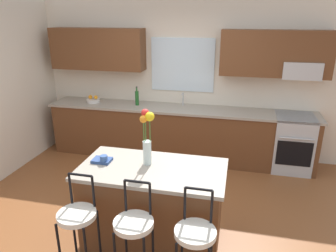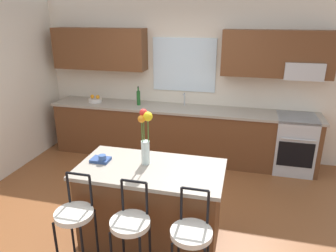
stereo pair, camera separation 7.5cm
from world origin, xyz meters
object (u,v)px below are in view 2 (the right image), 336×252
bar_stool_middle (131,227)px  mug_ceramic (102,159)px  bar_stool_far (191,237)px  kitchen_island (151,205)px  cookbook (101,160)px  bottle_olive_oil (138,98)px  flower_vase (145,136)px  fruit_bowl_oranges (95,100)px  bar_stool_near (75,218)px  oven_range (294,144)px

bar_stool_middle → mug_ceramic: (-0.53, 0.60, 0.33)m
bar_stool_far → mug_ceramic: 1.28m
kitchen_island → cookbook: 0.74m
kitchen_island → bar_stool_far: 0.84m
bottle_olive_oil → kitchen_island: bearing=-68.0°
mug_ceramic → kitchen_island: bearing=1.7°
mug_ceramic → bar_stool_middle: bearing=-48.6°
flower_vase → mug_ceramic: bearing=-168.7°
bar_stool_far → fruit_bowl_oranges: 3.65m
bar_stool_near → flower_vase: size_ratio=1.72×
mug_ceramic → bottle_olive_oil: size_ratio=0.27×
bar_stool_far → fruit_bowl_oranges: bearing=128.7°
kitchen_island → mug_ceramic: (-0.53, -0.02, 0.50)m
cookbook → fruit_bowl_oranges: fruit_bowl_oranges is taller
cookbook → fruit_bowl_oranges: 2.49m
oven_range → bottle_olive_oil: bearing=179.5°
flower_vase → kitchen_island: bearing=-47.0°
bar_stool_near → mug_ceramic: (0.02, 0.60, 0.33)m
bottle_olive_oil → fruit_bowl_oranges: bearing=180.0°
oven_range → bar_stool_middle: 3.30m
cookbook → bottle_olive_oil: (-0.33, 2.20, 0.12)m
bottle_olive_oil → flower_vase: bearing=-69.0°
bottle_olive_oil → mug_ceramic: bearing=-80.7°
bar_stool_middle → cookbook: size_ratio=5.21×
bar_stool_near → bar_stool_middle: bearing=0.0°
oven_range → fruit_bowl_oranges: fruit_bowl_oranges is taller
bar_stool_near → bottle_olive_oil: bottle_olive_oil is taller
kitchen_island → cookbook: size_ratio=7.64×
oven_range → bar_stool_far: bar_stool_far is taller
bar_stool_near → bottle_olive_oil: size_ratio=3.17×
bar_stool_middle → flower_vase: (-0.07, 0.69, 0.61)m
fruit_bowl_oranges → cookbook: bearing=-62.3°
oven_range → flower_vase: flower_vase is taller
oven_range → bottle_olive_oil: (-2.62, 0.02, 0.59)m
bar_stool_near → bar_stool_far: size_ratio=1.00×
cookbook → fruit_bowl_oranges: size_ratio=0.83×
oven_range → flower_vase: (-1.79, -2.12, 0.78)m
bar_stool_near → flower_vase: (0.48, 0.69, 0.61)m
kitchen_island → flower_vase: 0.79m
oven_range → bar_stool_middle: bar_stool_middle is taller
bar_stool_near → fruit_bowl_oranges: bearing=112.5°
kitchen_island → bottle_olive_oil: bottle_olive_oil is taller
bar_stool_near → fruit_bowl_oranges: 3.09m
flower_vase → bar_stool_near: bearing=-124.7°
oven_range → flower_vase: bearing=-130.2°
bar_stool_near → bar_stool_far: same height
bar_stool_near → bar_stool_middle: size_ratio=1.00×
oven_range → kitchen_island: size_ratio=0.60×
bar_stool_near → cookbook: size_ratio=5.21×
flower_vase → fruit_bowl_oranges: size_ratio=2.52×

